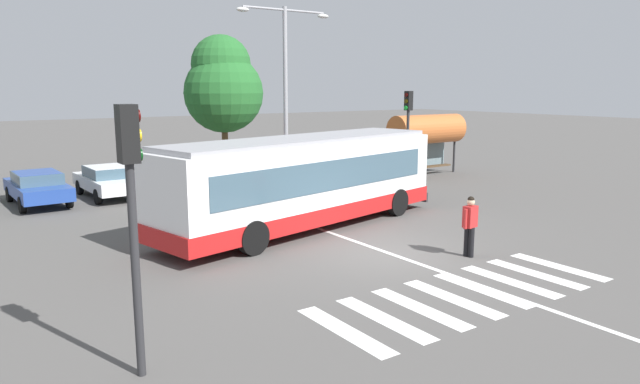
% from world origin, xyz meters
% --- Properties ---
extents(ground_plane, '(160.00, 160.00, 0.00)m').
position_xyz_m(ground_plane, '(0.00, 0.00, 0.00)').
color(ground_plane, '#514F4C').
extents(city_transit_bus, '(11.38, 4.84, 3.06)m').
position_xyz_m(city_transit_bus, '(-0.33, 4.05, 1.59)').
color(city_transit_bus, black).
rests_on(city_transit_bus, ground_plane).
extents(pedestrian_crossing_street, '(0.57, 0.32, 1.72)m').
position_xyz_m(pedestrian_crossing_street, '(1.60, -1.38, 0.97)').
color(pedestrian_crossing_street, black).
rests_on(pedestrian_crossing_street, ground_plane).
extents(parked_car_blue, '(1.99, 4.56, 1.35)m').
position_xyz_m(parked_car_blue, '(-7.06, 13.40, 0.77)').
color(parked_car_blue, black).
rests_on(parked_car_blue, ground_plane).
extents(parked_car_white, '(1.98, 4.56, 1.35)m').
position_xyz_m(parked_car_white, '(-4.28, 13.49, 0.77)').
color(parked_car_white, black).
rests_on(parked_car_white, ground_plane).
extents(parked_car_teal, '(2.24, 4.65, 1.35)m').
position_xyz_m(parked_car_teal, '(-1.74, 13.35, 0.77)').
color(parked_car_teal, black).
rests_on(parked_car_teal, ground_plane).
extents(parked_car_red, '(2.26, 4.66, 1.35)m').
position_xyz_m(parked_car_red, '(0.90, 13.60, 0.77)').
color(parked_car_red, black).
rests_on(parked_car_red, ground_plane).
extents(parked_car_champagne, '(2.07, 4.60, 1.35)m').
position_xyz_m(parked_car_champagne, '(3.57, 13.68, 0.77)').
color(parked_car_champagne, black).
rests_on(parked_car_champagne, ground_plane).
extents(traffic_light_near_corner, '(0.33, 0.32, 4.43)m').
position_xyz_m(traffic_light_near_corner, '(-8.08, -2.88, 2.99)').
color(traffic_light_near_corner, '#28282B').
rests_on(traffic_light_near_corner, ground_plane).
extents(traffic_light_far_corner, '(0.33, 0.32, 4.51)m').
position_xyz_m(traffic_light_far_corner, '(8.23, 8.23, 3.04)').
color(traffic_light_far_corner, '#28282B').
rests_on(traffic_light_far_corner, ground_plane).
extents(bus_stop_shelter, '(4.47, 1.54, 3.25)m').
position_xyz_m(bus_stop_shelter, '(11.50, 10.23, 2.42)').
color(bus_stop_shelter, '#28282B').
rests_on(bus_stop_shelter, ground_plane).
extents(twin_arm_street_lamp, '(4.79, 0.32, 8.23)m').
position_xyz_m(twin_arm_street_lamp, '(3.21, 11.04, 5.14)').
color(twin_arm_street_lamp, '#939399').
rests_on(twin_arm_street_lamp, ground_plane).
extents(background_tree_right, '(4.50, 4.50, 7.61)m').
position_xyz_m(background_tree_right, '(3.67, 18.63, 4.81)').
color(background_tree_right, brown).
rests_on(background_tree_right, ground_plane).
extents(crosswalk_painted_stripes, '(7.56, 2.74, 0.01)m').
position_xyz_m(crosswalk_painted_stripes, '(-0.72, -3.38, 0.00)').
color(crosswalk_painted_stripes, silver).
rests_on(crosswalk_painted_stripes, ground_plane).
extents(lane_center_line, '(0.16, 24.00, 0.01)m').
position_xyz_m(lane_center_line, '(-0.02, 2.00, 0.00)').
color(lane_center_line, silver).
rests_on(lane_center_line, ground_plane).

